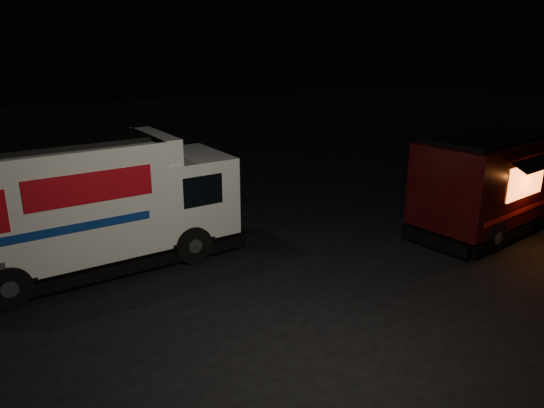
{
  "coord_description": "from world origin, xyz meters",
  "views": [
    {
      "loc": [
        -5.64,
        -10.51,
        6.01
      ],
      "look_at": [
        0.16,
        2.0,
        1.53
      ],
      "focal_mm": 35.0,
      "sensor_mm": 36.0,
      "label": 1
    }
  ],
  "objects": [
    {
      "name": "red_truck",
      "position": [
        7.65,
        1.11,
        1.54
      ],
      "size": [
        6.99,
        3.95,
        3.07
      ],
      "primitive_type": null,
      "rotation": [
        0.0,
        0.0,
        0.24
      ],
      "color": "black",
      "rests_on": "ground"
    },
    {
      "name": "white_truck",
      "position": [
        -4.35,
        3.37,
        1.77
      ],
      "size": [
        8.11,
        3.79,
        3.54
      ],
      "primitive_type": null,
      "rotation": [
        0.0,
        0.0,
        0.15
      ],
      "color": "silver",
      "rests_on": "ground"
    },
    {
      "name": "ground",
      "position": [
        0.0,
        0.0,
        0.0
      ],
      "size": [
        80.0,
        80.0,
        0.0
      ],
      "primitive_type": "plane",
      "color": "black",
      "rests_on": "ground"
    }
  ]
}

